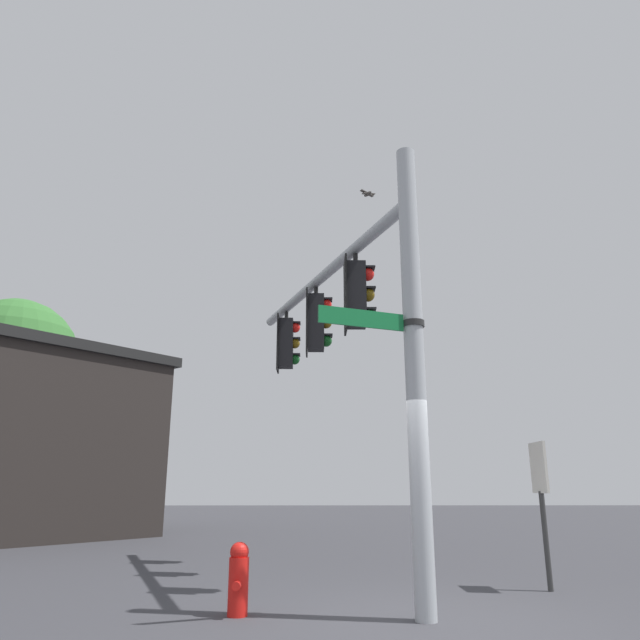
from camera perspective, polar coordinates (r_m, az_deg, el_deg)
ground_plane at (r=7.52m, az=10.35°, el=-26.99°), size 80.00×80.00×0.00m
signal_pole at (r=7.53m, az=9.23°, el=-3.96°), size 0.25×0.25×6.01m
mast_arm at (r=10.94m, az=0.06°, el=4.08°), size 6.12×2.49×0.19m
traffic_light_nearest_pole at (r=9.35m, az=3.68°, el=2.49°), size 0.54×0.49×1.31m
traffic_light_mid_inner at (r=10.91m, az=-0.29°, el=-0.24°), size 0.54×0.49×1.31m
traffic_light_mid_outer at (r=12.53m, az=-3.24°, el=-2.27°), size 0.54×0.49×1.31m
street_name_sign at (r=7.45m, az=6.45°, el=-0.11°), size 0.63×1.38×0.22m
bird_flying at (r=11.53m, az=4.69°, el=12.18°), size 0.23×0.31×0.08m
tree_by_storefront at (r=21.81m, az=-27.73°, el=-3.42°), size 4.02×4.02×7.52m
fire_hydrant at (r=7.69m, az=-7.96°, el=-23.69°), size 0.35×0.24×0.82m
historical_marker at (r=9.83m, az=20.77°, el=-15.33°), size 0.60×0.08×2.13m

